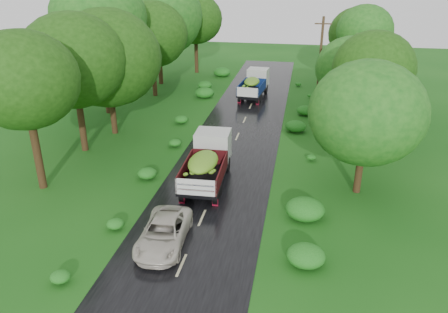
% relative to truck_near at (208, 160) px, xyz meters
% --- Properties ---
extents(ground, '(120.00, 120.00, 0.00)m').
position_rel_truck_near_xyz_m(ground, '(0.58, -8.09, -1.47)').
color(ground, '#11490F').
rests_on(ground, ground).
extents(road, '(6.50, 80.00, 0.02)m').
position_rel_truck_near_xyz_m(road, '(0.58, -3.09, -1.46)').
color(road, black).
rests_on(road, ground).
extents(road_lines, '(0.12, 69.60, 0.00)m').
position_rel_truck_near_xyz_m(road_lines, '(0.58, -2.09, -1.45)').
color(road_lines, '#BFB78C').
rests_on(road_lines, road).
extents(truck_near, '(2.37, 6.25, 2.60)m').
position_rel_truck_near_xyz_m(truck_near, '(0.00, 0.00, 0.00)').
color(truck_near, black).
rests_on(truck_near, ground).
extents(truck_far, '(2.58, 6.02, 2.46)m').
position_rel_truck_near_xyz_m(truck_far, '(0.52, 19.17, -0.08)').
color(truck_far, black).
rests_on(truck_far, ground).
extents(car, '(2.31, 4.57, 1.24)m').
position_rel_truck_near_xyz_m(car, '(-0.64, -6.68, -0.83)').
color(car, beige).
rests_on(car, road).
extents(utility_pole, '(1.43, 0.23, 8.15)m').
position_rel_truck_near_xyz_m(utility_pole, '(6.58, 16.27, 2.72)').
color(utility_pole, '#382616').
rests_on(utility_pole, ground).
extents(trees_left, '(7.70, 34.59, 10.01)m').
position_rel_truck_near_xyz_m(trees_left, '(-9.74, 13.36, 5.16)').
color(trees_left, black).
rests_on(trees_left, ground).
extents(trees_right, '(5.50, 30.83, 7.88)m').
position_rel_truck_near_xyz_m(trees_right, '(9.79, 14.10, 3.74)').
color(trees_right, black).
rests_on(trees_right, ground).
extents(shrubs, '(11.90, 44.00, 0.70)m').
position_rel_truck_near_xyz_m(shrubs, '(0.58, 5.91, -1.12)').
color(shrubs, '#1A6518').
rests_on(shrubs, ground).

